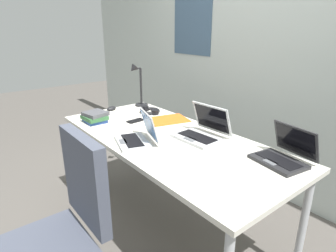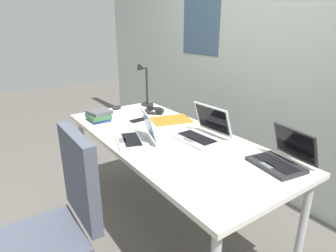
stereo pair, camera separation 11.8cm
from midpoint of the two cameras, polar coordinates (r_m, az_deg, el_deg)
ground_plane at (r=2.32m, az=1.55°, el=-19.48°), size 12.00×12.00×0.00m
wall_back at (r=2.62m, az=22.32°, el=14.61°), size 6.00×0.13×2.60m
desk at (r=1.96m, az=1.73°, el=-3.78°), size 1.80×0.80×0.74m
desk_lamp at (r=2.68m, az=-3.66°, el=8.19°), size 0.12×0.18×0.40m
laptop_mid_desk at (r=1.85m, az=-4.51°, el=-1.99°), size 0.33×0.31×0.20m
laptop_near_lamp at (r=1.69m, az=23.83°, el=-5.97°), size 0.31×0.30×0.20m
laptop_back_left at (r=1.92m, az=8.57°, el=-1.34°), size 0.32×0.30×0.22m
computer_mouse at (r=2.62m, az=-9.01°, el=3.70°), size 0.07×0.11×0.03m
cell_phone at (r=2.28m, az=-4.51°, el=1.18°), size 0.07×0.14×0.01m
headphones at (r=2.50m, az=-1.43°, el=3.15°), size 0.21×0.18×0.04m
book_stack at (r=2.32m, az=-12.39°, el=2.04°), size 0.19×0.18×0.08m
paper_folder_near_mouse at (r=2.29m, az=2.06°, el=1.25°), size 0.30×0.36×0.01m
office_chair at (r=1.67m, az=-20.04°, el=-21.28°), size 0.52×0.54×0.97m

